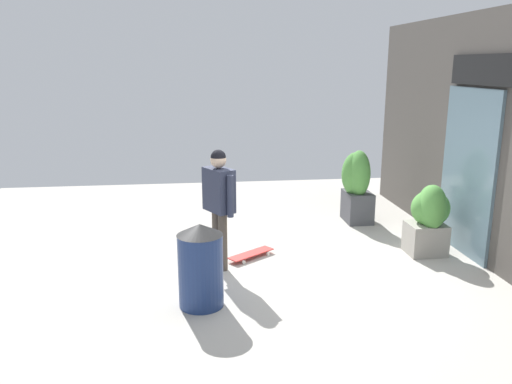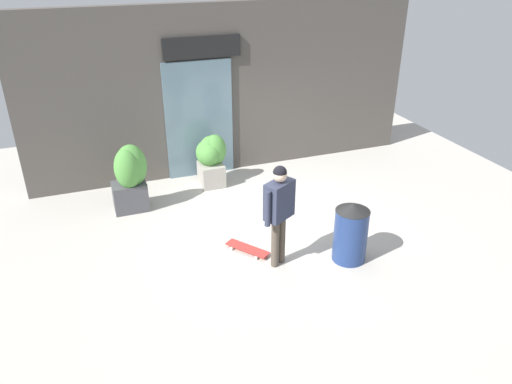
% 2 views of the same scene
% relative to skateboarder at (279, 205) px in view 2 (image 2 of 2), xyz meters
% --- Properties ---
extents(ground_plane, '(12.00, 12.00, 0.00)m').
position_rel_skateboarder_xyz_m(ground_plane, '(0.42, 1.07, -1.08)').
color(ground_plane, '#B2ADA3').
extents(building_facade, '(8.68, 0.31, 3.64)m').
position_rel_skateboarder_xyz_m(building_facade, '(0.40, 3.96, 0.73)').
color(building_facade, '#4C4742').
rests_on(building_facade, ground_plane).
extents(skateboarder, '(0.58, 0.46, 1.74)m').
position_rel_skateboarder_xyz_m(skateboarder, '(0.00, 0.00, 0.00)').
color(skateboarder, '#4C4238').
rests_on(skateboarder, ground_plane).
extents(skateboard, '(0.63, 0.76, 0.08)m').
position_rel_skateboarder_xyz_m(skateboard, '(-0.36, 0.49, -1.01)').
color(skateboard, red).
rests_on(skateboard, ground_plane).
extents(planter_box_left, '(0.64, 0.63, 1.12)m').
position_rel_skateboarder_xyz_m(planter_box_left, '(-0.20, 3.24, -0.44)').
color(planter_box_left, gray).
rests_on(planter_box_left, ground_plane).
extents(planter_box_right, '(0.70, 0.55, 1.36)m').
position_rel_skateboarder_xyz_m(planter_box_right, '(-1.96, 2.64, -0.35)').
color(planter_box_right, '#47474C').
rests_on(planter_box_right, ground_plane).
extents(trash_bin, '(0.56, 0.56, 1.04)m').
position_rel_skateboarder_xyz_m(trash_bin, '(1.15, -0.29, -0.55)').
color(trash_bin, navy).
rests_on(trash_bin, ground_plane).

